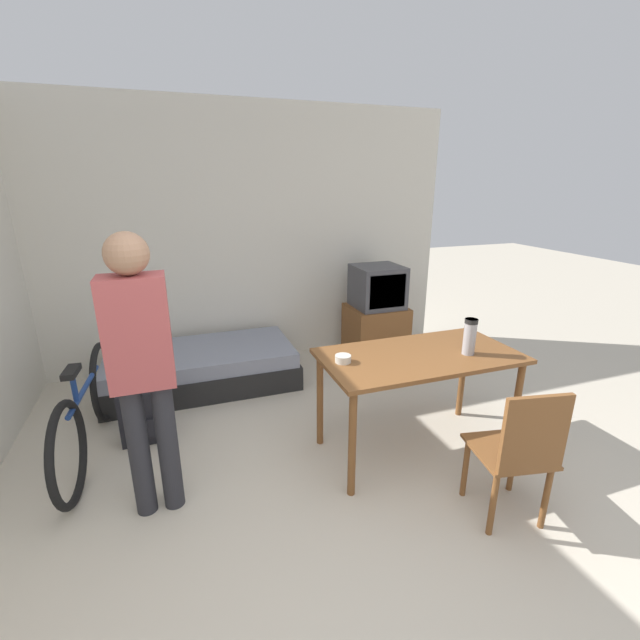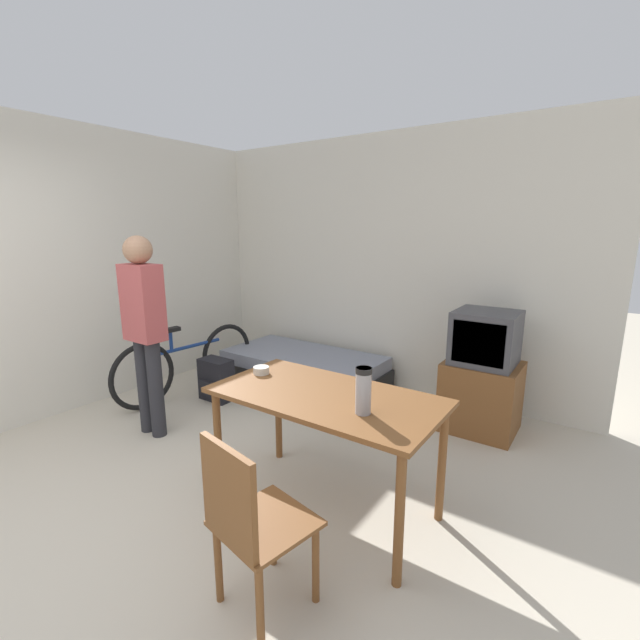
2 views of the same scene
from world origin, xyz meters
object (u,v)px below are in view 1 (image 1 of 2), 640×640
dining_table (419,366)px  backpack (144,415)px  daybed (202,367)px  wooden_chair (519,450)px  tv (376,316)px  mate_bowl (343,359)px  person_standing (141,360)px  thermos_flask (470,335)px  bicycle (88,411)px

dining_table → backpack: 2.11m
daybed → wooden_chair: (1.55, -2.45, 0.31)m
tv → mate_bowl: size_ratio=9.88×
tv → dining_table: size_ratio=0.76×
wooden_chair → person_standing: size_ratio=0.52×
daybed → person_standing: person_standing is taller
daybed → dining_table: bearing=-49.4°
tv → person_standing: person_standing is taller
thermos_flask → backpack: bearing=157.7°
daybed → tv: size_ratio=1.69×
person_standing → backpack: 1.13m
bicycle → mate_bowl: size_ratio=15.71×
dining_table → thermos_flask: (0.32, -0.11, 0.23)m
person_standing → backpack: bearing=97.5°
thermos_flask → mate_bowl: size_ratio=2.40×
dining_table → daybed: bearing=130.6°
bicycle → person_standing: size_ratio=1.00×
bicycle → backpack: (0.36, 0.05, -0.13)m
bicycle → thermos_flask: bearing=-18.4°
daybed → bicycle: bearing=-134.4°
person_standing → mate_bowl: 1.25m
tv → bicycle: bearing=-161.5°
tv → mate_bowl: bearing=-123.4°
daybed → dining_table: size_ratio=1.29×
daybed → dining_table: 2.20m
tv → backpack: size_ratio=2.46×
wooden_chair → thermos_flask: (0.17, 0.71, 0.42)m
tv → person_standing: size_ratio=0.63×
bicycle → backpack: bearing=8.5°
person_standing → backpack: size_ratio=3.92×
wooden_chair → bicycle: (-2.41, 1.57, -0.15)m
daybed → mate_bowl: size_ratio=16.69×
dining_table → bicycle: dining_table is taller
wooden_chair → bicycle: bearing=146.9°
daybed → wooden_chair: bearing=-57.8°
person_standing → mate_bowl: person_standing is taller
dining_table → wooden_chair: (0.15, -0.83, -0.19)m
wooden_chair → person_standing: 2.16m
tv → thermos_flask: bearing=-96.0°
dining_table → thermos_flask: bearing=-19.2°
mate_bowl → dining_table: bearing=-4.7°
tv → wooden_chair: (-0.36, -2.50, -0.01)m
wooden_chair → daybed: bearing=122.2°
mate_bowl → backpack: mate_bowl is taller
daybed → backpack: 0.97m
person_standing → backpack: person_standing is taller
thermos_flask → wooden_chair: bearing=-103.2°
wooden_chair → mate_bowl: 1.17m
bicycle → thermos_flask: size_ratio=6.55×
bicycle → person_standing: bearing=-58.4°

